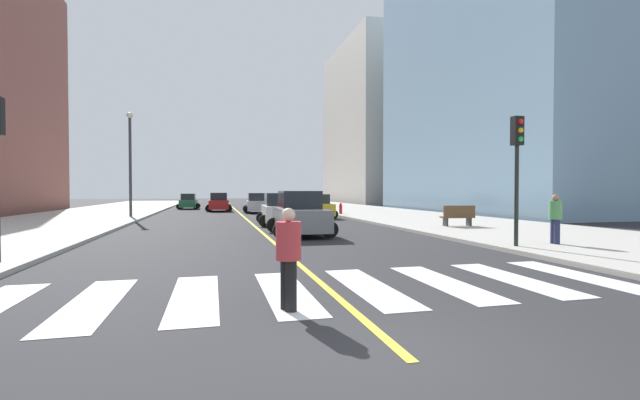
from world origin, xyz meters
TOP-DOWN VIEW (x-y plane):
  - ground_plane at (0.00, 0.00)m, footprint 220.00×220.00m
  - sidewalk_kerb_east at (12.20, 20.00)m, footprint 10.00×120.00m
  - sidewalk_kerb_west at (-12.20, 20.00)m, footprint 10.00×120.00m
  - crosswalk_paint at (0.00, 4.00)m, footprint 13.50×4.00m
  - lane_divider_paint at (0.00, 40.00)m, footprint 0.16×80.00m
  - parking_garage_concrete at (27.44, 64.58)m, footprint 18.00×24.00m
  - car_red_nearest at (-1.79, 39.48)m, footprint 2.63×4.16m
  - car_silver_second at (1.62, 35.68)m, footprint 2.67×4.17m
  - car_black_third at (5.48, 43.88)m, footprint 2.52×3.99m
  - car_white_fourth at (1.55, 21.15)m, footprint 2.81×4.38m
  - car_yellow_fifth at (5.38, 27.12)m, footprint 2.61×4.08m
  - car_gray_sixth at (1.59, 15.02)m, footprint 2.95×4.66m
  - car_green_seventh at (-5.00, 45.65)m, footprint 2.50×3.91m
  - traffic_light_near_corner at (7.90, 8.17)m, footprint 0.36×0.41m
  - park_bench at (10.52, 16.12)m, footprint 1.84×0.72m
  - pedestrian_crossing at (-1.08, 2.62)m, footprint 0.44×0.44m
  - pedestrian_waiting_east at (9.68, 8.36)m, footprint 0.44×0.44m
  - fire_hydrant at (7.92, 29.54)m, footprint 0.26×0.26m
  - street_lamp at (-8.26, 29.64)m, footprint 0.44×0.44m

SIDE VIEW (x-z plane):
  - ground_plane at x=0.00m, z-range 0.00..0.00m
  - lane_divider_paint at x=0.00m, z-range 0.00..0.01m
  - crosswalk_paint at x=0.00m, z-range 0.00..0.01m
  - sidewalk_kerb_east at x=12.20m, z-range 0.00..0.15m
  - sidewalk_kerb_west at x=-12.20m, z-range 0.00..0.15m
  - fire_hydrant at x=7.92m, z-range 0.13..1.02m
  - park_bench at x=10.52m, z-range 0.13..1.25m
  - car_green_seventh at x=-5.00m, z-range -0.06..1.67m
  - car_black_third at x=5.48m, z-range -0.06..1.71m
  - car_yellow_fifth at x=5.38m, z-range -0.06..1.74m
  - car_silver_second at x=1.62m, z-range -0.06..1.77m
  - car_red_nearest at x=-1.79m, z-range -0.06..1.79m
  - car_white_fourth at x=1.55m, z-range -0.06..1.86m
  - car_gray_sixth at x=1.59m, z-range -0.07..1.99m
  - pedestrian_crossing at x=-1.08m, z-range 0.09..1.87m
  - pedestrian_waiting_east at x=9.68m, z-range 0.24..2.03m
  - traffic_light_near_corner at x=7.90m, z-range 1.07..5.57m
  - street_lamp at x=-8.26m, z-range 0.82..8.51m
  - parking_garage_concrete at x=27.44m, z-range 0.00..26.35m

